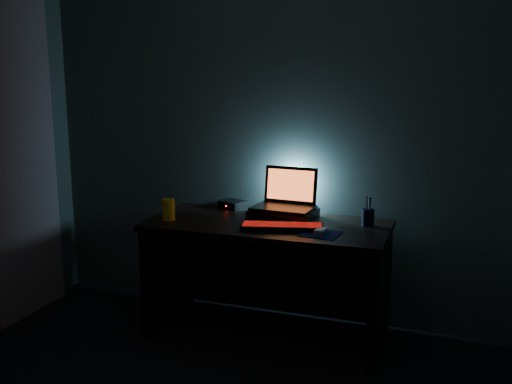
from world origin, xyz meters
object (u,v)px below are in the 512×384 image
laptop (286,199)px  pen_cup (368,217)px  juice_glass (169,210)px  keyboard (282,226)px  router (233,204)px  mouse (320,231)px

laptop → pen_cup: size_ratio=3.75×
laptop → juice_glass: 0.76m
pen_cup → keyboard: bearing=-152.7°
keyboard → juice_glass: bearing=168.3°
laptop → router: size_ratio=1.99×
mouse → juice_glass: juice_glass is taller
mouse → juice_glass: size_ratio=0.65×
mouse → pen_cup: bearing=56.5°
keyboard → pen_cup: bearing=13.3°
laptop → mouse: (0.31, -0.35, -0.10)m
juice_glass → router: size_ratio=0.68×
juice_glass → router: juice_glass is taller
laptop → mouse: bearing=-43.8°
laptop → keyboard: laptop is taller
keyboard → pen_cup: size_ratio=4.87×
laptop → pen_cup: laptop is taller
laptop → juice_glass: bearing=-149.2°
keyboard → router: (-0.48, 0.41, 0.01)m
laptop → juice_glass: size_ratio=2.93×
keyboard → pen_cup: (0.47, 0.25, 0.04)m
pen_cup → router: pen_cup is taller
pen_cup → juice_glass: 1.25m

